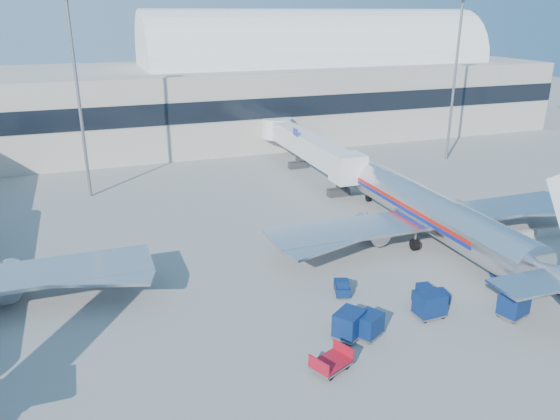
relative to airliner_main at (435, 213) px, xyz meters
name	(u,v)px	position (x,y,z in m)	size (l,w,h in m)	color
ground	(360,279)	(-10.00, -4.51, -2.93)	(260.00, 260.00, 0.00)	gray
terminal	(122,98)	(-23.60, 51.46, 4.60)	(170.00, 28.15, 21.00)	#B2AA9E
airliner_main	(435,213)	(0.00, 0.00, 0.00)	(32.00, 37.26, 12.07)	silver
jetbridge_near	(304,144)	(-2.40, 26.30, 1.00)	(4.40, 27.50, 6.25)	silver
mast_west	(75,68)	(-30.00, 25.49, 11.87)	(2.00, 1.20, 22.60)	slate
mast_east	(457,56)	(20.00, 25.49, 11.87)	(2.00, 1.20, 22.60)	slate
barrier_near	(519,236)	(8.00, -2.51, -2.48)	(3.00, 0.55, 0.90)	#9E9E96
barrier_mid	(546,232)	(11.30, -2.51, -2.48)	(3.00, 0.55, 0.90)	#9E9E96
tug_lead	(429,295)	(-7.10, -9.86, -2.17)	(2.69, 1.63, 1.65)	#0A1E4C
tug_right	(502,270)	(1.16, -8.08, -2.31)	(2.33, 1.91, 1.36)	#0A1E4C
tug_left	(342,287)	(-12.51, -6.23, -2.30)	(1.65, 2.32, 1.37)	#0A1E4C
cart_train_a	(430,304)	(-8.10, -11.33, -1.95)	(2.15, 1.68, 1.84)	#0A1E4C
cart_train_b	(369,325)	(-13.40, -12.10, -2.03)	(2.37, 2.20, 1.68)	#0A1E4C
cart_train_c	(349,324)	(-14.67, -11.69, -1.93)	(2.67, 2.55, 1.87)	#0A1E4C
cart_solo_near	(514,304)	(-2.46, -13.35, -1.96)	(2.43, 2.12, 1.81)	#0A1E4C
cart_open_red	(331,363)	(-17.30, -14.58, -2.47)	(2.87, 2.52, 0.64)	slate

